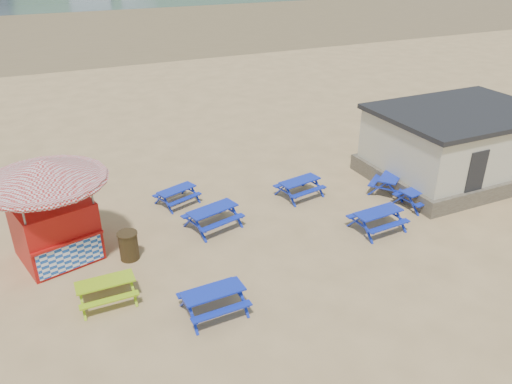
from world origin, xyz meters
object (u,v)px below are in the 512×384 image
picnic_table_yellow (106,291)px  litter_bin (129,246)px  ice_cream_kiosk (48,197)px  amenity_block (458,144)px  picnic_table_blue_a (177,196)px  picnic_table_blue_b (300,188)px

picnic_table_yellow → litter_bin: 2.22m
ice_cream_kiosk → amenity_block: size_ratio=0.65×
ice_cream_kiosk → amenity_block: ice_cream_kiosk is taller
amenity_block → ice_cream_kiosk: bearing=177.5°
amenity_block → picnic_table_blue_a: bearing=167.4°
picnic_table_yellow → litter_bin: litter_bin is taller
picnic_table_yellow → ice_cream_kiosk: size_ratio=0.35×
picnic_table_blue_a → amenity_block: size_ratio=0.26×
picnic_table_blue_a → litter_bin: size_ratio=1.89×
picnic_table_blue_a → ice_cream_kiosk: ice_cream_kiosk is taller
picnic_table_yellow → picnic_table_blue_b: bearing=23.0°
picnic_table_blue_b → picnic_table_yellow: bearing=-167.7°
picnic_table_blue_b → picnic_table_yellow: 9.28m
picnic_table_blue_b → amenity_block: 7.50m
picnic_table_blue_a → ice_cream_kiosk: (-4.75, -1.98, 1.91)m
picnic_table_blue_b → ice_cream_kiosk: bearing=172.5°
picnic_table_blue_a → picnic_table_blue_b: (4.85, -1.52, 0.04)m
picnic_table_blue_b → litter_bin: litter_bin is taller
picnic_table_yellow → litter_bin: size_ratio=1.68×
amenity_block → picnic_table_yellow: bearing=-171.5°
picnic_table_blue_a → picnic_table_yellow: (-3.71, -5.09, 0.02)m
picnic_table_blue_a → ice_cream_kiosk: bearing=-176.5°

